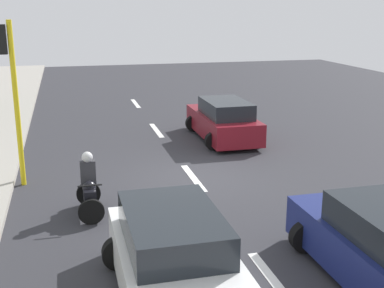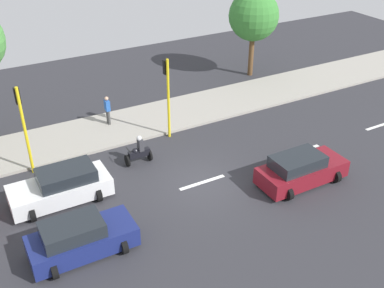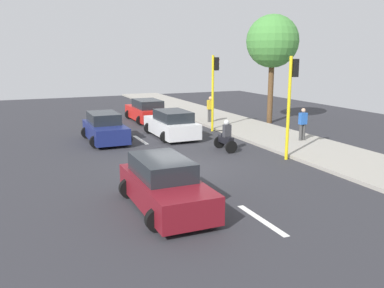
% 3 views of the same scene
% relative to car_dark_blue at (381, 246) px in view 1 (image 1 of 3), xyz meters
% --- Properties ---
extents(ground_plane, '(40.00, 60.00, 0.10)m').
position_rel_car_dark_blue_xyz_m(ground_plane, '(1.82, -6.37, -0.76)').
color(ground_plane, '#2D2D33').
extents(lane_stripe_far_north, '(0.20, 2.40, 0.01)m').
position_rel_car_dark_blue_xyz_m(lane_stripe_far_north, '(1.82, -18.37, -0.70)').
color(lane_stripe_far_north, white).
rests_on(lane_stripe_far_north, ground).
extents(lane_stripe_north, '(0.20, 2.40, 0.01)m').
position_rel_car_dark_blue_xyz_m(lane_stripe_north, '(1.82, -12.37, -0.70)').
color(lane_stripe_north, white).
rests_on(lane_stripe_north, ground).
extents(lane_stripe_mid, '(0.20, 2.40, 0.01)m').
position_rel_car_dark_blue_xyz_m(lane_stripe_mid, '(1.82, -6.37, -0.70)').
color(lane_stripe_mid, white).
rests_on(lane_stripe_mid, ground).
extents(lane_stripe_south, '(0.20, 2.40, 0.01)m').
position_rel_car_dark_blue_xyz_m(lane_stripe_south, '(1.82, -0.37, -0.70)').
color(lane_stripe_south, white).
rests_on(lane_stripe_south, ground).
extents(car_dark_blue, '(2.15, 4.02, 1.52)m').
position_rel_car_dark_blue_xyz_m(car_dark_blue, '(0.00, 0.00, 0.00)').
color(car_dark_blue, navy).
rests_on(car_dark_blue, ground).
extents(car_white, '(2.27, 4.35, 1.52)m').
position_rel_car_dark_blue_xyz_m(car_white, '(3.67, -0.28, 0.00)').
color(car_white, white).
rests_on(car_white, ground).
extents(car_maroon, '(2.17, 4.29, 1.52)m').
position_rel_car_dark_blue_xyz_m(car_maroon, '(-0.37, -10.40, 0.00)').
color(car_maroon, maroon).
rests_on(car_maroon, ground).
extents(motorcycle, '(0.60, 1.30, 1.53)m').
position_rel_car_dark_blue_xyz_m(motorcycle, '(4.87, -4.47, -0.07)').
color(motorcycle, black).
rests_on(motorcycle, ground).
extents(traffic_light_midblock, '(0.49, 0.24, 4.50)m').
position_rel_car_dark_blue_xyz_m(traffic_light_midblock, '(6.66, -7.00, 2.22)').
color(traffic_light_midblock, yellow).
rests_on(traffic_light_midblock, ground).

